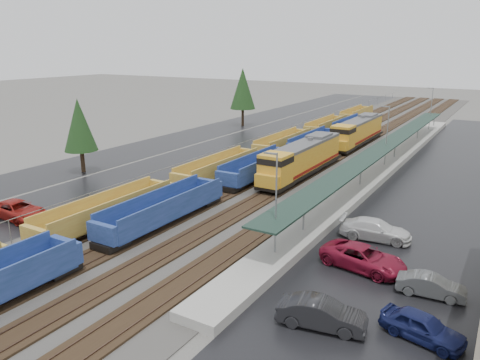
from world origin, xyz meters
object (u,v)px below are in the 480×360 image
Objects in this scene: well_string_blue at (219,187)px; parked_car_east_b at (363,258)px; locomotive_trail at (357,132)px; parked_car_east_c at (375,230)px; locomotive_lead at (301,159)px; well_string_yellow at (218,169)px; parked_car_east_e at (431,286)px; parked_car_east_a at (322,314)px; parked_car_east_d at (422,327)px; parked_car_west_c at (18,210)px.

well_string_blue is 19.01m from parked_car_east_b.
locomotive_trail reaches higher than parked_car_east_c.
locomotive_trail is 42.44m from parked_car_east_b.
locomotive_lead is at bearing 70.63° from well_string_blue.
parked_car_east_e is at bearing -30.59° from well_string_yellow.
parked_car_east_b is at bearing -9.39° from parked_car_east_a.
parked_car_east_a is at bearing 121.78° from parked_car_east_d.
locomotive_lead and locomotive_trail have the same top height.
parked_car_east_b is (13.28, -40.28, -1.46)m from locomotive_trail.
well_string_blue reaches higher than parked_car_east_c.
well_string_blue is 17.86× the size of parked_car_east_c.
parked_car_east_a is 0.87× the size of parked_car_east_c.
well_string_blue is at bearing 61.69° from parked_car_east_e.
parked_car_east_b is at bearing 179.93° from parked_car_east_c.
locomotive_lead is at bearing -31.37° from parked_car_west_c.
well_string_blue reaches higher than parked_car_west_c.
locomotive_lead is 23.46m from parked_car_east_b.
locomotive_lead is at bearing 35.70° from parked_car_east_e.
locomotive_trail is 36.92m from parked_car_east_c.
locomotive_trail is 45.49m from parked_car_east_e.
well_string_yellow is at bearing -146.10° from locomotive_lead.
parked_car_east_c is at bearing -47.38° from locomotive_lead.
parked_car_east_d is at bearing -82.04° from parked_car_east_a.
parked_car_east_e is at bearing -44.96° from parked_car_east_a.
well_string_yellow is (-8.00, -26.38, -1.12)m from locomotive_trail.
locomotive_lead is 18.64m from parked_car_east_c.
parked_car_east_a is at bearing 176.38° from parked_car_east_c.
well_string_blue is 17.17× the size of parked_car_west_c.
parked_car_west_c is at bearing -130.38° from well_string_blue.
parked_car_east_d is (18.40, -46.73, -1.54)m from locomotive_trail.
locomotive_lead is at bearing -90.00° from locomotive_trail.
well_string_blue is 23.68m from parked_car_east_a.
parked_car_west_c is 31.03m from parked_car_east_c.
parked_car_east_c is at bearing -6.92° from parked_car_east_a.
well_string_blue is 22.77× the size of parked_car_east_d.
locomotive_lead is at bearing 44.87° from parked_car_east_b.
locomotive_trail is 49.29m from parked_car_west_c.
well_string_yellow is (-8.00, -5.38, -1.12)m from locomotive_lead.
locomotive_trail is 3.84× the size of parked_car_east_a.
parked_car_east_a is 8.05m from parked_car_east_e.
parked_car_east_a is at bearing 140.29° from parked_car_east_e.
locomotive_lead reaches higher than parked_car_west_c.
parked_car_west_c is (-16.08, -25.57, -1.48)m from locomotive_lead.
locomotive_trail is at bearing 18.08° from parked_car_east_e.
parked_car_west_c is at bearing -122.15° from locomotive_lead.
well_string_yellow is 26.91× the size of parked_car_east_d.
parked_car_east_e is (4.71, -1.46, -0.15)m from parked_car_east_b.
parked_car_east_a reaches higher than parked_car_east_d.
locomotive_lead is 31.67m from parked_car_east_d.
well_string_blue is (-4.00, -11.37, -1.07)m from locomotive_lead.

